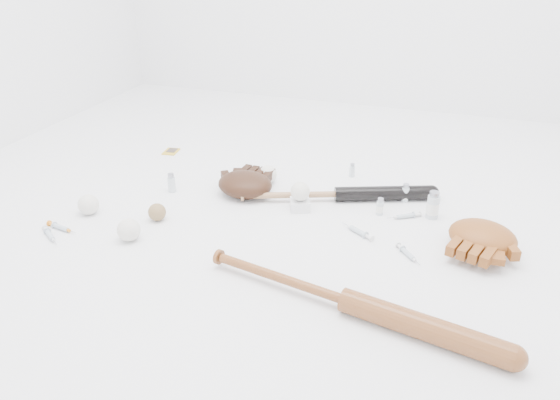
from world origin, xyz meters
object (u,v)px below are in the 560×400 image
(bat_dark, at_px, (337,194))
(bat_wood, at_px, (346,300))
(glove_dark, at_px, (245,184))
(pedestal, at_px, (300,205))

(bat_dark, bearing_deg, bat_wood, -95.65)
(glove_dark, bearing_deg, pedestal, -8.80)
(bat_wood, xyz_separation_m, glove_dark, (-0.54, 0.59, 0.01))
(glove_dark, bearing_deg, bat_dark, 13.16)
(bat_dark, relative_size, bat_wood, 0.85)
(bat_dark, height_order, pedestal, bat_dark)
(bat_wood, xyz_separation_m, pedestal, (-0.30, 0.54, -0.01))
(bat_dark, bearing_deg, pedestal, -156.29)
(bat_wood, bearing_deg, pedestal, 130.71)
(bat_wood, bearing_deg, glove_dark, 144.32)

